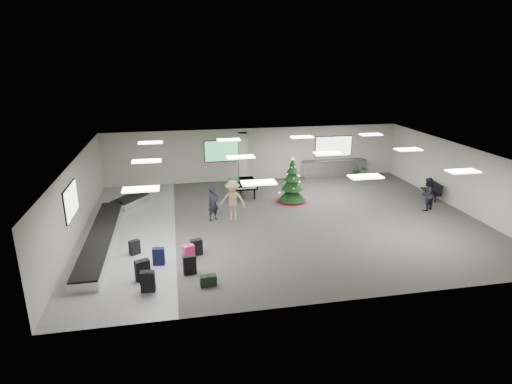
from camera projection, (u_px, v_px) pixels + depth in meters
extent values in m
plane|color=#393634|center=(284.00, 220.00, 19.99)|extent=(18.00, 18.00, 0.00)
cube|color=#A8A49A|center=(255.00, 154.00, 26.04)|extent=(18.00, 0.02, 3.20)
cube|color=#A8A49A|center=(343.00, 255.00, 12.96)|extent=(18.00, 0.02, 3.20)
cube|color=#A8A49A|center=(76.00, 200.00, 17.86)|extent=(0.02, 14.00, 3.20)
cube|color=#A8A49A|center=(460.00, 178.00, 21.14)|extent=(0.02, 14.00, 3.20)
cube|color=silver|center=(285.00, 154.00, 19.01)|extent=(18.00, 14.00, 0.02)
cube|color=slate|center=(129.00, 232.00, 18.72)|extent=(4.00, 14.00, 0.01)
cube|color=#A5A197|center=(243.00, 160.00, 24.55)|extent=(0.50, 0.50, 3.20)
cube|color=green|center=(223.00, 151.00, 25.53)|extent=(2.20, 0.08, 1.30)
cube|color=white|center=(334.00, 146.00, 26.81)|extent=(2.40, 0.08, 1.30)
cube|color=white|center=(71.00, 201.00, 16.85)|extent=(0.08, 2.10, 1.30)
cube|color=white|center=(141.00, 189.00, 14.20)|extent=(1.20, 0.60, 0.04)
cube|color=white|center=(147.00, 161.00, 17.93)|extent=(1.20, 0.60, 0.04)
cube|color=white|center=(150.00, 143.00, 21.67)|extent=(1.20, 0.60, 0.04)
cube|color=white|center=(259.00, 183.00, 14.93)|extent=(1.20, 0.60, 0.04)
cube|color=white|center=(241.00, 157.00, 18.66)|extent=(1.20, 0.60, 0.04)
cube|color=white|center=(229.00, 140.00, 22.40)|extent=(1.20, 0.60, 0.04)
cube|color=white|center=(366.00, 177.00, 15.65)|extent=(1.20, 0.60, 0.04)
cube|color=white|center=(328.00, 153.00, 19.39)|extent=(1.20, 0.60, 0.04)
cube|color=white|center=(302.00, 137.00, 23.13)|extent=(1.20, 0.60, 0.04)
cube|color=white|center=(463.00, 171.00, 16.38)|extent=(1.20, 0.60, 0.04)
cube|color=white|center=(408.00, 149.00, 20.12)|extent=(1.20, 0.60, 0.04)
cube|color=white|center=(371.00, 135.00, 23.85)|extent=(1.20, 0.60, 0.04)
cube|color=silver|center=(101.00, 239.00, 17.54)|extent=(1.00, 8.00, 0.38)
cube|color=black|center=(101.00, 234.00, 17.48)|extent=(0.95, 7.90, 0.05)
cube|color=silver|center=(131.00, 202.00, 21.99)|extent=(1.97, 2.21, 0.38)
cube|color=black|center=(130.00, 198.00, 21.92)|extent=(1.87, 2.10, 0.05)
cube|color=silver|center=(334.00, 169.00, 26.95)|extent=(4.00, 0.60, 1.05)
cube|color=#2E2F31|center=(335.00, 161.00, 26.79)|extent=(4.05, 0.65, 0.04)
cube|color=black|center=(148.00, 281.00, 13.93)|extent=(0.48, 0.30, 0.72)
cube|color=black|center=(147.00, 271.00, 13.81)|extent=(0.04, 0.16, 0.02)
cube|color=black|center=(190.00, 265.00, 15.06)|extent=(0.48, 0.30, 0.69)
cube|color=black|center=(189.00, 256.00, 14.95)|extent=(0.05, 0.14, 0.02)
cube|color=#E61E66|center=(189.00, 253.00, 15.98)|extent=(0.47, 0.38, 0.64)
cube|color=black|center=(188.00, 245.00, 15.87)|extent=(0.08, 0.14, 0.02)
cube|color=black|center=(197.00, 247.00, 16.49)|extent=(0.48, 0.34, 0.64)
cube|color=black|center=(196.00, 239.00, 16.39)|extent=(0.07, 0.14, 0.02)
cube|color=black|center=(159.00, 256.00, 15.72)|extent=(0.45, 0.29, 0.66)
cube|color=black|center=(158.00, 248.00, 15.62)|extent=(0.04, 0.15, 0.02)
cube|color=black|center=(143.00, 270.00, 14.65)|extent=(0.55, 0.44, 0.73)
cube|color=black|center=(142.00, 260.00, 14.53)|extent=(0.09, 0.16, 0.02)
cube|color=black|center=(208.00, 280.00, 14.34)|extent=(0.57, 0.32, 0.36)
cube|color=black|center=(208.00, 275.00, 14.29)|extent=(0.04, 0.17, 0.02)
cube|color=black|center=(135.00, 247.00, 16.54)|extent=(0.45, 0.40, 0.58)
cube|color=black|center=(134.00, 240.00, 16.45)|extent=(0.09, 0.13, 0.02)
cone|color=maroon|center=(292.00, 201.00, 22.55)|extent=(1.71, 1.71, 0.11)
cylinder|color=#3F2819|center=(292.00, 197.00, 22.50)|extent=(0.11, 0.11, 0.45)
cone|color=black|center=(292.00, 193.00, 22.42)|extent=(1.44, 1.44, 0.81)
cone|color=black|center=(292.00, 183.00, 22.25)|extent=(1.17, 1.17, 0.72)
cone|color=black|center=(292.00, 174.00, 22.11)|extent=(0.90, 0.90, 0.63)
cone|color=black|center=(293.00, 168.00, 22.00)|extent=(0.63, 0.63, 0.54)
cone|color=black|center=(293.00, 162.00, 21.90)|extent=(0.36, 0.36, 0.41)
cone|color=#FFE566|center=(293.00, 158.00, 21.84)|extent=(0.14, 0.14, 0.16)
cube|color=black|center=(243.00, 183.00, 23.19)|extent=(1.40, 1.58, 0.25)
cube|color=black|center=(245.00, 189.00, 22.41)|extent=(1.31, 0.28, 0.09)
cube|color=white|center=(245.00, 188.00, 22.37)|extent=(1.17, 0.13, 0.02)
cube|color=black|center=(244.00, 183.00, 22.55)|extent=(0.63, 0.03, 0.20)
cylinder|color=black|center=(234.00, 195.00, 22.64)|extent=(0.09, 0.09, 0.61)
cylinder|color=black|center=(255.00, 194.00, 22.83)|extent=(0.09, 0.09, 0.61)
cylinder|color=black|center=(241.00, 187.00, 23.91)|extent=(0.09, 0.09, 0.61)
cube|color=black|center=(431.00, 192.00, 22.83)|extent=(0.69, 1.54, 0.06)
cylinder|color=black|center=(437.00, 199.00, 22.34)|extent=(0.06, 0.06, 0.40)
cylinder|color=black|center=(424.00, 192.00, 23.46)|extent=(0.06, 0.06, 0.40)
cube|color=black|center=(435.00, 186.00, 22.79)|extent=(0.25, 1.48, 0.50)
imported|color=black|center=(213.00, 204.00, 19.80)|extent=(0.71, 0.65, 1.63)
imported|color=#99835E|center=(233.00, 200.00, 19.81)|extent=(1.41, 1.10, 1.92)
imported|color=black|center=(427.00, 194.00, 21.07)|extent=(1.03, 0.96, 1.68)
imported|color=#123912|center=(290.00, 174.00, 26.24)|extent=(0.60, 0.57, 0.85)
imported|color=#123912|center=(365.00, 173.00, 26.39)|extent=(0.63, 0.63, 0.81)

